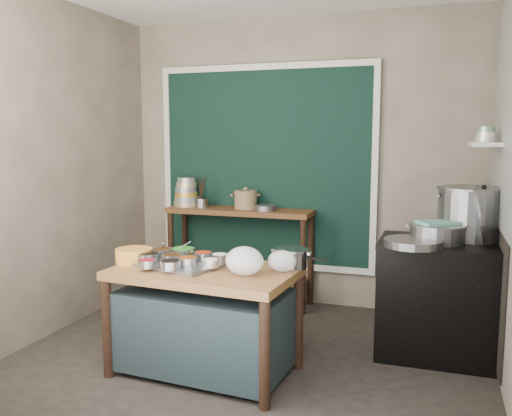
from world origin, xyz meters
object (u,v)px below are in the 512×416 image
(stove_block, at_px, (440,300))
(condiment_tray, at_px, (180,264))
(back_counter, at_px, (240,256))
(stock_pot, at_px, (470,213))
(ceramic_crock, at_px, (246,201))
(utensil_cup, at_px, (202,203))
(steamer, at_px, (437,233))
(prep_table, at_px, (204,321))
(yellow_basin, at_px, (134,255))
(saucepan, at_px, (291,258))

(stove_block, bearing_deg, condiment_tray, -153.68)
(back_counter, distance_m, stock_pot, 2.24)
(ceramic_crock, bearing_deg, utensil_cup, -171.70)
(steamer, bearing_deg, stove_block, 53.48)
(stove_block, height_order, utensil_cup, utensil_cup)
(prep_table, distance_m, condiment_tray, 0.43)
(prep_table, height_order, steamer, steamer)
(yellow_basin, xyz_separation_m, stock_pot, (2.31, 1.04, 0.28))
(prep_table, distance_m, stove_block, 1.80)
(prep_table, distance_m, back_counter, 1.66)
(yellow_basin, height_order, steamer, steamer)
(condiment_tray, xyz_separation_m, utensil_cup, (-0.54, 1.55, 0.23))
(steamer, bearing_deg, ceramic_crock, 155.79)
(yellow_basin, height_order, stock_pot, stock_pot)
(prep_table, height_order, condiment_tray, condiment_tray)
(saucepan, distance_m, stock_pot, 1.46)
(condiment_tray, relative_size, stock_pot, 1.09)
(saucepan, relative_size, steamer, 0.58)
(stove_block, xyz_separation_m, yellow_basin, (-2.12, -0.87, 0.38))
(back_counter, relative_size, stove_block, 1.61)
(yellow_basin, height_order, saucepan, saucepan)
(prep_table, bearing_deg, saucepan, 27.61)
(stove_block, xyz_separation_m, utensil_cup, (-2.29, 0.69, 0.57))
(stove_block, height_order, steamer, steamer)
(ceramic_crock, xyz_separation_m, stock_pot, (2.03, -0.59, 0.05))
(yellow_basin, height_order, utensil_cup, utensil_cup)
(prep_table, bearing_deg, stove_block, 33.73)
(yellow_basin, relative_size, steamer, 0.63)
(stove_block, height_order, saucepan, saucepan)
(condiment_tray, xyz_separation_m, ceramic_crock, (-0.09, 1.62, 0.27))
(back_counter, distance_m, yellow_basin, 1.65)
(back_counter, height_order, ceramic_crock, ceramic_crock)
(prep_table, bearing_deg, ceramic_crock, 103.98)
(back_counter, bearing_deg, ceramic_crock, 20.96)
(utensil_cup, height_order, steamer, utensil_cup)
(prep_table, height_order, utensil_cup, utensil_cup)
(stock_pot, height_order, steamer, stock_pot)
(prep_table, relative_size, utensil_cup, 8.04)
(back_counter, bearing_deg, stove_block, -21.02)
(saucepan, relative_size, stock_pot, 0.48)
(yellow_basin, bearing_deg, steamer, 21.34)
(prep_table, xyz_separation_m, stock_pot, (1.75, 1.05, 0.70))
(stove_block, xyz_separation_m, steamer, (-0.04, -0.06, 0.52))
(utensil_cup, bearing_deg, steamer, -18.37)
(utensil_cup, distance_m, steamer, 2.37)
(ceramic_crock, bearing_deg, saucepan, -58.78)
(condiment_tray, distance_m, utensil_cup, 1.66)
(back_counter, distance_m, utensil_cup, 0.65)
(prep_table, distance_m, saucepan, 0.75)
(stove_block, xyz_separation_m, saucepan, (-1.00, -0.64, 0.39))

